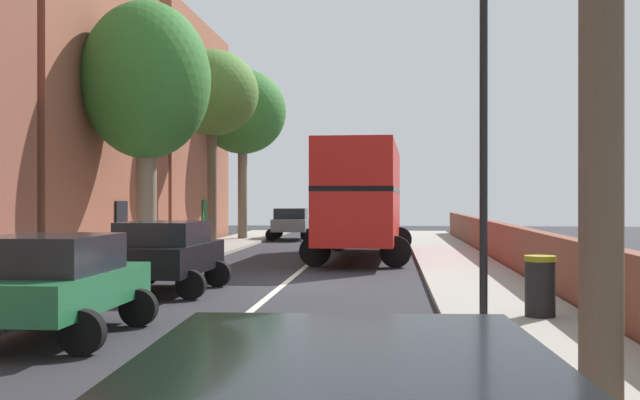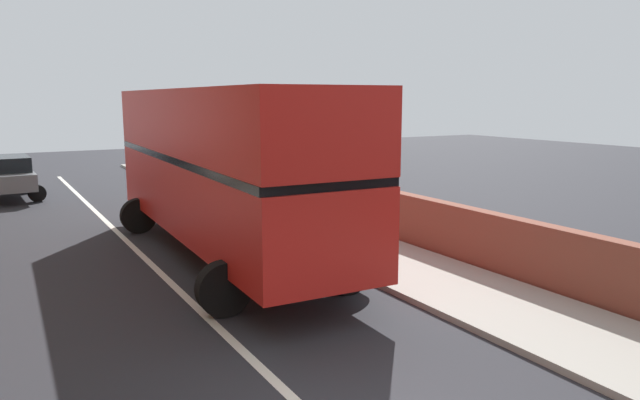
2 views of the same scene
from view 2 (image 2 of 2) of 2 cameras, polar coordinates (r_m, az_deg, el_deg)
The scene contains 2 objects.
double_decker_bus at distance 14.30m, azimuth -9.52°, elevation 3.65°, with size 3.80×11.08×4.06m.
parked_car_grey_left_2 at distance 25.66m, azimuth -28.06°, elevation 2.15°, with size 2.55×4.20×1.67m.
Camera 2 is at (-3.25, -4.69, 3.86)m, focal length 33.16 mm.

